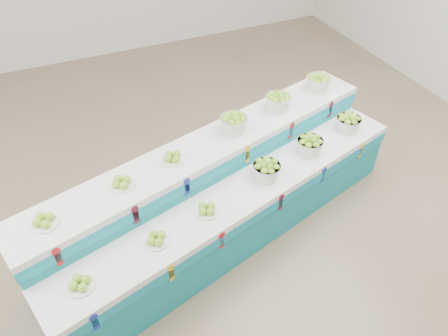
{
  "coord_description": "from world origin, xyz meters",
  "views": [
    {
      "loc": [
        -0.65,
        -2.79,
        3.72
      ],
      "look_at": [
        0.69,
        0.18,
        0.87
      ],
      "focal_mm": 34.45,
      "sensor_mm": 36.0,
      "label": 1
    }
  ],
  "objects_px": {
    "display_stand": "(224,193)",
    "basket_lower_left": "(266,170)",
    "plate_upper_mid": "(122,182)",
    "basket_upper_right": "(318,82)"
  },
  "relations": [
    {
      "from": "display_stand",
      "to": "basket_lower_left",
      "type": "bearing_deg",
      "value": -36.85
    },
    {
      "from": "plate_upper_mid",
      "to": "basket_upper_right",
      "type": "relative_size",
      "value": 0.77
    },
    {
      "from": "basket_lower_left",
      "to": "basket_upper_right",
      "type": "distance_m",
      "value": 1.45
    },
    {
      "from": "basket_upper_right",
      "to": "display_stand",
      "type": "bearing_deg",
      "value": -155.72
    },
    {
      "from": "display_stand",
      "to": "basket_upper_right",
      "type": "bearing_deg",
      "value": 8.89
    },
    {
      "from": "basket_lower_left",
      "to": "basket_upper_right",
      "type": "height_order",
      "value": "basket_upper_right"
    },
    {
      "from": "plate_upper_mid",
      "to": "basket_upper_right",
      "type": "xyz_separation_m",
      "value": [
        2.56,
        0.7,
        0.06
      ]
    },
    {
      "from": "basket_lower_left",
      "to": "plate_upper_mid",
      "type": "distance_m",
      "value": 1.45
    },
    {
      "from": "display_stand",
      "to": "basket_lower_left",
      "type": "relative_size",
      "value": 14.58
    },
    {
      "from": "display_stand",
      "to": "plate_upper_mid",
      "type": "bearing_deg",
      "value": 165.23
    }
  ]
}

